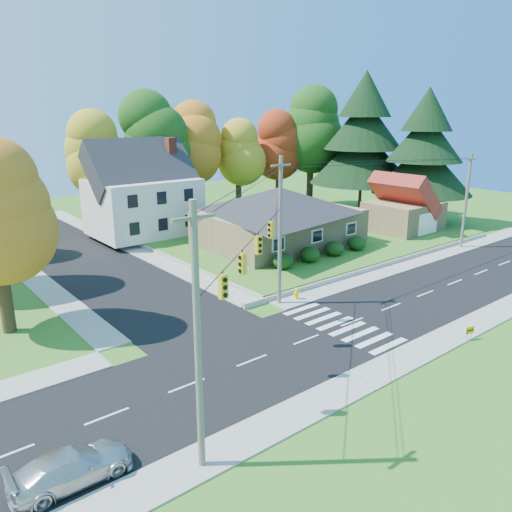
{
  "coord_description": "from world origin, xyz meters",
  "views": [
    {
      "loc": [
        -22.76,
        -18.61,
        12.67
      ],
      "look_at": [
        -1.27,
        8.0,
        2.74
      ],
      "focal_mm": 35.0,
      "sensor_mm": 36.0,
      "label": 1
    }
  ],
  "objects": [
    {
      "name": "sidewalk_south",
      "position": [
        0.0,
        -5.0,
        0.04
      ],
      "size": [
        90.0,
        2.0,
        0.08
      ],
      "primitive_type": "cube",
      "color": "#9C9A90",
      "rests_on": "ground"
    },
    {
      "name": "tree_lot_2",
      "position": [
        10.0,
        34.0,
        8.96
      ],
      "size": [
        7.28,
        7.28,
        13.56
      ],
      "color": "#3F2A19",
      "rests_on": "lawn"
    },
    {
      "name": "tree_lot_4",
      "position": [
        22.0,
        32.0,
        8.31
      ],
      "size": [
        6.72,
        6.72,
        12.51
      ],
      "color": "#3F2A19",
      "rests_on": "lawn"
    },
    {
      "name": "tree_lot_3",
      "position": [
        16.0,
        33.0,
        7.65
      ],
      "size": [
        6.16,
        6.16,
        11.47
      ],
      "color": "#3F2A19",
      "rests_on": "lawn"
    },
    {
      "name": "sidewalk_north",
      "position": [
        0.0,
        5.0,
        0.04
      ],
      "size": [
        90.0,
        2.0,
        0.08
      ],
      "primitive_type": "cube",
      "color": "#9C9A90",
      "rests_on": "ground"
    },
    {
      "name": "silver_sedan",
      "position": [
        -18.54,
        -3.05,
        0.64
      ],
      "size": [
        4.3,
        1.81,
        1.24
      ],
      "primitive_type": "imported",
      "rotation": [
        0.0,
        0.0,
        1.55
      ],
      "color": "silver",
      "rests_on": "road_main"
    },
    {
      "name": "road_main",
      "position": [
        0.0,
        0.0,
        0.01
      ],
      "size": [
        90.0,
        8.0,
        0.02
      ],
      "primitive_type": "cube",
      "color": "black",
      "rests_on": "ground"
    },
    {
      "name": "colonial_house",
      "position": [
        0.04,
        28.0,
        4.58
      ],
      "size": [
        10.4,
        8.4,
        9.6
      ],
      "color": "silver",
      "rests_on": "lawn"
    },
    {
      "name": "tree_lot_5",
      "position": [
        26.0,
        30.0,
        10.27
      ],
      "size": [
        8.4,
        8.4,
        15.64
      ],
      "color": "#3F2A19",
      "rests_on": "lawn"
    },
    {
      "name": "garage",
      "position": [
        22.0,
        11.99,
        2.84
      ],
      "size": [
        7.3,
        6.3,
        4.6
      ],
      "color": "tan",
      "rests_on": "lawn"
    },
    {
      "name": "white_car",
      "position": [
        -9.42,
        35.52,
        0.71
      ],
      "size": [
        1.46,
        4.18,
        1.38
      ],
      "primitive_type": "imported",
      "rotation": [
        0.0,
        0.0,
        -0.0
      ],
      "color": "silver",
      "rests_on": "road_cross"
    },
    {
      "name": "tree_lot_0",
      "position": [
        -2.0,
        34.0,
        8.31
      ],
      "size": [
        6.72,
        6.72,
        12.51
      ],
      "color": "#3F2A19",
      "rests_on": "lawn"
    },
    {
      "name": "conifer_east_a",
      "position": [
        27.0,
        22.0,
        9.39
      ],
      "size": [
        12.8,
        12.8,
        16.96
      ],
      "color": "#3F2A19",
      "rests_on": "lawn"
    },
    {
      "name": "ground",
      "position": [
        0.0,
        0.0,
        0.0
      ],
      "size": [
        120.0,
        120.0,
        0.0
      ],
      "primitive_type": "plane",
      "color": "#3D7923"
    },
    {
      "name": "conifer_east_b",
      "position": [
        28.0,
        14.0,
        8.28
      ],
      "size": [
        11.2,
        11.2,
        14.84
      ],
      "color": "#3F2A19",
      "rests_on": "lawn"
    },
    {
      "name": "traffic_infrastructure",
      "position": [
        -0.15,
        1.35,
        5.15
      ],
      "size": [
        38.1,
        10.66,
        10.0
      ],
      "color": "#666059",
      "rests_on": "ground"
    },
    {
      "name": "lawn",
      "position": [
        13.0,
        21.0,
        0.25
      ],
      "size": [
        30.0,
        30.0,
        0.5
      ],
      "primitive_type": "cube",
      "color": "#3D7923",
      "rests_on": "ground"
    },
    {
      "name": "fire_hydrant",
      "position": [
        -0.05,
        4.99,
        0.43
      ],
      "size": [
        0.51,
        0.4,
        0.89
      ],
      "color": "#FFE500",
      "rests_on": "ground"
    },
    {
      "name": "hedge_row",
      "position": [
        7.5,
        9.8,
        1.14
      ],
      "size": [
        10.7,
        1.7,
        1.27
      ],
      "color": "#163A10",
      "rests_on": "lawn"
    },
    {
      "name": "yard_sign",
      "position": [
        3.32,
        -5.89,
        0.58
      ],
      "size": [
        0.64,
        0.18,
        0.81
      ],
      "color": "black",
      "rests_on": "ground"
    },
    {
      "name": "tree_lot_1",
      "position": [
        4.0,
        33.0,
        9.61
      ],
      "size": [
        7.84,
        7.84,
        14.6
      ],
      "color": "#3F2A19",
      "rests_on": "lawn"
    },
    {
      "name": "ranch_house",
      "position": [
        8.0,
        16.0,
        3.27
      ],
      "size": [
        14.6,
        10.6,
        5.4
      ],
      "color": "tan",
      "rests_on": "lawn"
    },
    {
      "name": "road_cross",
      "position": [
        -8.0,
        26.0,
        0.01
      ],
      "size": [
        8.0,
        44.0,
        0.02
      ],
      "primitive_type": "cube",
      "color": "black",
      "rests_on": "ground"
    }
  ]
}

